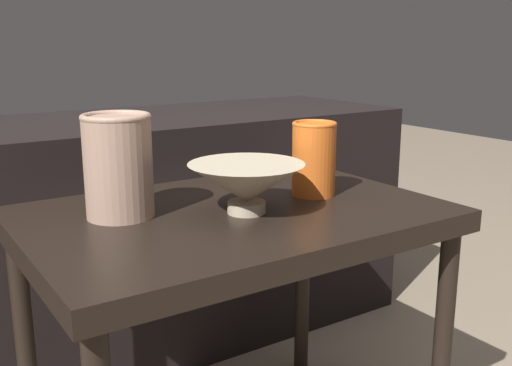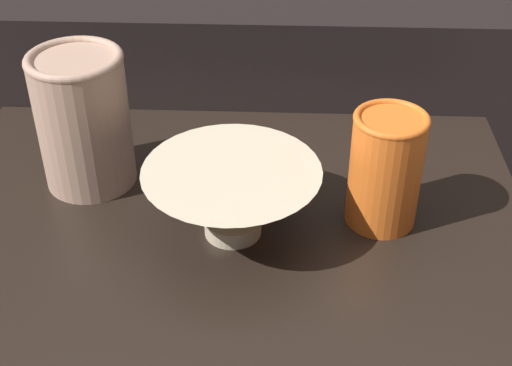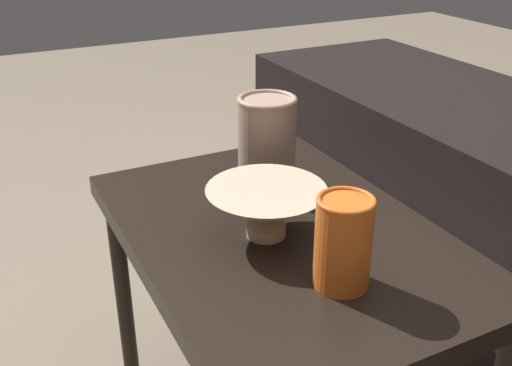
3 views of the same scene
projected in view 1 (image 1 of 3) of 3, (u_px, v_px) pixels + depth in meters
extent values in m
cube|color=black|center=(233.00, 219.00, 1.10)|extent=(0.75, 0.51, 0.04)
cylinder|color=black|center=(442.00, 353.00, 1.16)|extent=(0.04, 0.04, 0.50)
cylinder|color=black|center=(26.00, 354.00, 1.16)|extent=(0.04, 0.04, 0.50)
cylinder|color=black|center=(302.00, 279.00, 1.52)|extent=(0.04, 0.04, 0.50)
cube|color=black|center=(118.00, 235.00, 1.64)|extent=(1.64, 0.50, 0.64)
cylinder|color=#C1B293|center=(247.00, 207.00, 1.06)|extent=(0.07, 0.07, 0.02)
cone|color=#C1B293|center=(246.00, 183.00, 1.05)|extent=(0.21, 0.21, 0.07)
cylinder|color=tan|center=(118.00, 168.00, 1.03)|extent=(0.12, 0.12, 0.17)
torus|color=tan|center=(116.00, 117.00, 1.01)|extent=(0.12, 0.12, 0.01)
cylinder|color=orange|center=(315.00, 160.00, 1.17)|extent=(0.09, 0.09, 0.14)
torus|color=orange|center=(316.00, 124.00, 1.16)|extent=(0.09, 0.09, 0.01)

